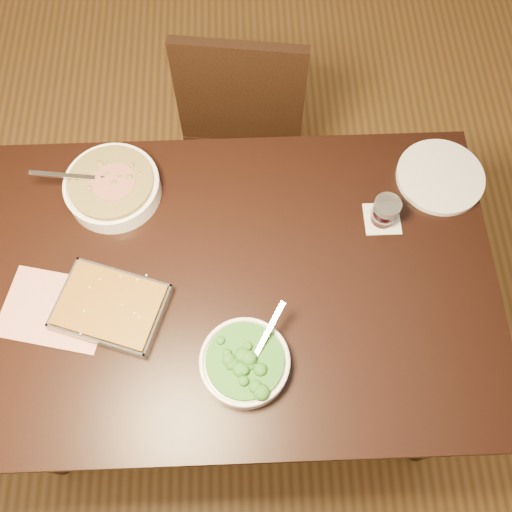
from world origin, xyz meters
TOP-DOWN VIEW (x-y plane):
  - ground at (0.00, 0.00)m, footprint 4.00×4.00m
  - table at (0.00, 0.00)m, footprint 1.40×0.90m
  - magazine_a at (-0.44, -0.06)m, footprint 0.30×0.25m
  - coaster at (0.42, 0.17)m, footprint 0.10×0.10m
  - stew_bowl at (-0.31, 0.28)m, footprint 0.29×0.26m
  - broccoli_bowl at (0.03, -0.22)m, footprint 0.22×0.23m
  - baking_dish at (-0.30, -0.07)m, footprint 0.31×0.27m
  - wine_tumbler at (0.42, 0.17)m, footprint 0.07×0.07m
  - dinner_plate at (0.60, 0.29)m, footprint 0.25×0.25m
  - chair_far at (0.06, 0.78)m, footprint 0.47×0.47m

SIDE VIEW (x-z plane):
  - ground at x=0.00m, z-range 0.00..0.00m
  - chair_far at x=0.06m, z-range 0.05..0.94m
  - table at x=0.00m, z-range 0.28..1.03m
  - coaster at x=0.42m, z-range 0.75..0.75m
  - magazine_a at x=-0.44m, z-range 0.75..0.76m
  - dinner_plate at x=0.60m, z-range 0.75..0.77m
  - baking_dish at x=-0.30m, z-range 0.75..0.80m
  - broccoli_bowl at x=0.03m, z-range 0.74..0.82m
  - stew_bowl at x=-0.31m, z-range 0.74..0.83m
  - wine_tumbler at x=0.42m, z-range 0.75..0.84m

